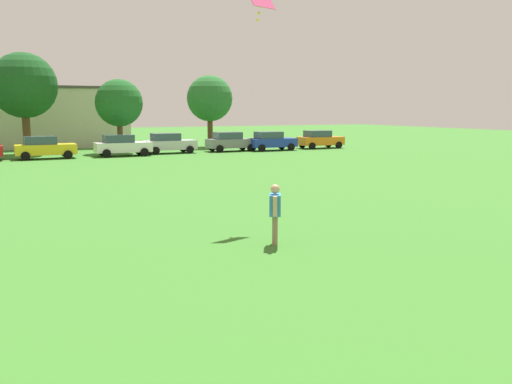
% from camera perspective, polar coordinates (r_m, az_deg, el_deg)
% --- Properties ---
extents(ground_plane, '(160.00, 160.00, 0.00)m').
position_cam_1_polar(ground_plane, '(31.07, -22.85, 1.16)').
color(ground_plane, '#387528').
extents(adult_bystander, '(0.52, 0.71, 1.66)m').
position_cam_1_polar(adult_bystander, '(14.89, 1.99, -1.77)').
color(adult_bystander, '#8C7259').
rests_on(adult_bystander, ground).
extents(kite, '(1.12, 0.79, 1.07)m').
position_cam_1_polar(kite, '(19.03, 0.42, 19.29)').
color(kite, '#F24C8C').
extents(parked_car_yellow_3, '(4.30, 2.02, 1.68)m').
position_cam_1_polar(parked_car_yellow_3, '(43.80, -21.16, 4.36)').
color(parked_car_yellow_3, yellow).
rests_on(parked_car_yellow_3, ground).
extents(parked_car_white_4, '(4.30, 2.02, 1.68)m').
position_cam_1_polar(parked_car_white_4, '(44.50, -13.78, 4.75)').
color(parked_car_white_4, white).
rests_on(parked_car_white_4, ground).
extents(parked_car_silver_5, '(4.30, 2.02, 1.68)m').
position_cam_1_polar(parked_car_silver_5, '(46.58, -9.07, 5.05)').
color(parked_car_silver_5, silver).
rests_on(parked_car_silver_5, ground).
extents(parked_car_gray_6, '(4.30, 2.02, 1.68)m').
position_cam_1_polar(parked_car_gray_6, '(48.31, -2.68, 5.28)').
color(parked_car_gray_6, slate).
rests_on(parked_car_gray_6, ground).
extents(parked_car_blue_7, '(4.30, 2.02, 1.68)m').
position_cam_1_polar(parked_car_blue_7, '(49.17, 1.59, 5.34)').
color(parked_car_blue_7, '#1E38AD').
rests_on(parked_car_blue_7, ground).
extents(parked_car_orange_8, '(4.30, 2.02, 1.68)m').
position_cam_1_polar(parked_car_orange_8, '(52.25, 6.66, 5.48)').
color(parked_car_orange_8, orange).
rests_on(parked_car_orange_8, ground).
extents(tree_center_right, '(5.27, 5.27, 8.21)m').
position_cam_1_polar(tree_center_right, '(48.74, -23.02, 10.15)').
color(tree_center_right, brown).
rests_on(tree_center_right, ground).
extents(tree_right, '(3.96, 3.96, 6.17)m').
position_cam_1_polar(tree_right, '(48.04, -14.07, 8.96)').
color(tree_right, brown).
rests_on(tree_right, ground).
extents(tree_far_right, '(4.44, 4.44, 6.93)m').
position_cam_1_polar(tree_far_right, '(54.18, -4.84, 9.66)').
color(tree_far_right, brown).
rests_on(tree_far_right, ground).
extents(house_left, '(12.98, 6.69, 5.83)m').
position_cam_1_polar(house_left, '(57.27, -19.80, 7.37)').
color(house_left, beige).
rests_on(house_left, ground).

